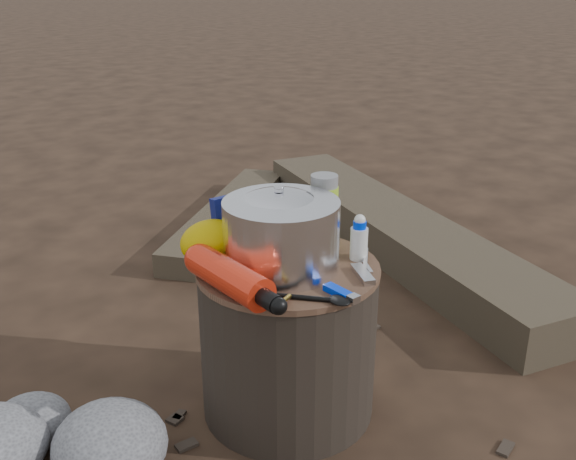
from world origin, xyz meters
TOP-DOWN VIEW (x-y plane):
  - ground at (0.00, 0.00)m, footprint 60.00×60.00m
  - stump at (0.00, 0.00)m, footprint 0.42×0.42m
  - log_main at (0.94, 0.52)m, footprint 0.73×1.78m
  - log_small at (0.57, 1.12)m, footprint 0.99×0.82m
  - foil_windscreen at (-0.02, 0.00)m, footprint 0.26×0.26m
  - camping_pot at (-0.00, 0.03)m, footprint 0.18×0.18m
  - fuel_bottle at (-0.18, -0.03)m, footprint 0.08×0.30m
  - thermos at (0.15, 0.05)m, footprint 0.07×0.07m
  - travel_mug at (0.13, 0.12)m, footprint 0.08×0.08m
  - stuff_sack at (-0.13, 0.13)m, footprint 0.15×0.12m
  - food_pouch at (-0.04, 0.15)m, footprint 0.11×0.03m
  - lighter at (-0.01, -0.18)m, footprint 0.03×0.09m
  - multitool at (0.09, -0.15)m, footprint 0.06×0.10m
  - pot_grabber at (0.15, -0.10)m, footprint 0.09×0.11m
  - spork at (-0.08, -0.15)m, footprint 0.13×0.14m
  - squeeze_bottle at (0.16, -0.07)m, footprint 0.04×0.04m

SIDE VIEW (x-z plane):
  - ground at x=0.00m, z-range 0.00..0.00m
  - log_small at x=0.57m, z-range 0.00..0.09m
  - log_main at x=0.94m, z-range 0.00..0.15m
  - stump at x=0.00m, z-range 0.00..0.39m
  - pot_grabber at x=0.15m, z-range 0.39..0.40m
  - spork at x=-0.08m, z-range 0.39..0.40m
  - multitool at x=0.09m, z-range 0.39..0.40m
  - lighter at x=-0.01m, z-range 0.39..0.41m
  - fuel_bottle at x=-0.18m, z-range 0.39..0.46m
  - squeeze_bottle at x=0.16m, z-range 0.39..0.49m
  - stuff_sack at x=-0.13m, z-range 0.39..0.49m
  - travel_mug at x=0.13m, z-range 0.39..0.51m
  - food_pouch at x=-0.04m, z-range 0.39..0.53m
  - foil_windscreen at x=-0.02m, z-range 0.39..0.55m
  - thermos at x=0.15m, z-range 0.39..0.57m
  - camping_pot at x=0.00m, z-range 0.39..0.57m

